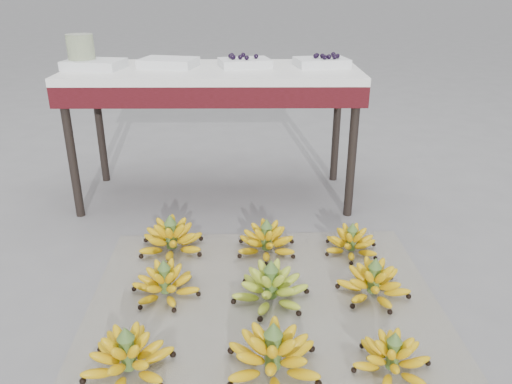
{
  "coord_description": "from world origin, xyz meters",
  "views": [
    {
      "loc": [
        0.05,
        -1.5,
        1.08
      ],
      "look_at": [
        0.06,
        0.35,
        0.28
      ],
      "focal_mm": 35.0,
      "sensor_mm": 36.0,
      "label": 1
    }
  ],
  "objects_px": {
    "bunch_front_left": "(128,357)",
    "vendor_table": "(214,84)",
    "bunch_front_center": "(273,355)",
    "bunch_back_center": "(266,241)",
    "bunch_front_right": "(392,358)",
    "bunch_mid_left": "(165,283)",
    "newspaper_mat": "(264,303)",
    "bunch_back_left": "(171,239)",
    "tray_left": "(169,63)",
    "tray_far_left": "(94,64)",
    "bunch_mid_right": "(373,283)",
    "bunch_back_right": "(351,243)",
    "tray_far_right": "(322,62)",
    "bunch_mid_center": "(271,287)",
    "glass_jar": "(81,51)",
    "tray_right": "(245,62)"
  },
  "relations": [
    {
      "from": "bunch_front_left",
      "to": "vendor_table",
      "type": "relative_size",
      "value": 0.22
    },
    {
      "from": "bunch_front_center",
      "to": "bunch_back_center",
      "type": "relative_size",
      "value": 0.95
    },
    {
      "from": "bunch_front_right",
      "to": "bunch_mid_left",
      "type": "height_order",
      "value": "bunch_mid_left"
    },
    {
      "from": "newspaper_mat",
      "to": "bunch_back_left",
      "type": "bearing_deg",
      "value": 136.32
    },
    {
      "from": "tray_left",
      "to": "bunch_front_left",
      "type": "bearing_deg",
      "value": -88.1
    },
    {
      "from": "bunch_front_center",
      "to": "tray_far_left",
      "type": "relative_size",
      "value": 1.05
    },
    {
      "from": "bunch_mid_left",
      "to": "bunch_back_center",
      "type": "distance_m",
      "value": 0.49
    },
    {
      "from": "bunch_back_left",
      "to": "tray_far_left",
      "type": "bearing_deg",
      "value": 103.02
    },
    {
      "from": "newspaper_mat",
      "to": "bunch_front_center",
      "type": "height_order",
      "value": "bunch_front_center"
    },
    {
      "from": "bunch_mid_right",
      "to": "bunch_back_right",
      "type": "xyz_separation_m",
      "value": [
        -0.02,
        0.31,
        -0.01
      ]
    },
    {
      "from": "tray_far_left",
      "to": "bunch_back_center",
      "type": "bearing_deg",
      "value": -36.01
    },
    {
      "from": "bunch_back_center",
      "to": "tray_far_right",
      "type": "relative_size",
      "value": 1.18
    },
    {
      "from": "bunch_front_left",
      "to": "bunch_mid_center",
      "type": "xyz_separation_m",
      "value": [
        0.43,
        0.35,
        0.0
      ]
    },
    {
      "from": "bunch_mid_right",
      "to": "bunch_back_right",
      "type": "relative_size",
      "value": 1.35
    },
    {
      "from": "tray_far_right",
      "to": "glass_jar",
      "type": "relative_size",
      "value": 1.75
    },
    {
      "from": "bunch_back_left",
      "to": "glass_jar",
      "type": "bearing_deg",
      "value": 106.06
    },
    {
      "from": "bunch_front_center",
      "to": "tray_right",
      "type": "height_order",
      "value": "tray_right"
    },
    {
      "from": "bunch_front_left",
      "to": "vendor_table",
      "type": "xyz_separation_m",
      "value": [
        0.17,
        1.31,
        0.54
      ]
    },
    {
      "from": "bunch_mid_center",
      "to": "vendor_table",
      "type": "height_order",
      "value": "vendor_table"
    },
    {
      "from": "vendor_table",
      "to": "tray_right",
      "type": "distance_m",
      "value": 0.18
    },
    {
      "from": "bunch_back_left",
      "to": "glass_jar",
      "type": "distance_m",
      "value": 1.03
    },
    {
      "from": "bunch_back_center",
      "to": "tray_right",
      "type": "distance_m",
      "value": 0.91
    },
    {
      "from": "newspaper_mat",
      "to": "bunch_back_left",
      "type": "xyz_separation_m",
      "value": [
        -0.38,
        0.37,
        0.06
      ]
    },
    {
      "from": "bunch_front_center",
      "to": "tray_far_right",
      "type": "distance_m",
      "value": 1.52
    },
    {
      "from": "bunch_mid_right",
      "to": "vendor_table",
      "type": "xyz_separation_m",
      "value": [
        -0.63,
        0.93,
        0.54
      ]
    },
    {
      "from": "bunch_back_left",
      "to": "tray_right",
      "type": "height_order",
      "value": "tray_right"
    },
    {
      "from": "bunch_front_right",
      "to": "tray_far_left",
      "type": "height_order",
      "value": "tray_far_left"
    },
    {
      "from": "newspaper_mat",
      "to": "vendor_table",
      "type": "height_order",
      "value": "vendor_table"
    },
    {
      "from": "bunch_back_left",
      "to": "bunch_back_right",
      "type": "bearing_deg",
      "value": -23.86
    },
    {
      "from": "vendor_table",
      "to": "tray_left",
      "type": "relative_size",
      "value": 4.76
    },
    {
      "from": "tray_far_left",
      "to": "bunch_back_right",
      "type": "bearing_deg",
      "value": -26.99
    },
    {
      "from": "bunch_mid_left",
      "to": "bunch_mid_right",
      "type": "height_order",
      "value": "bunch_mid_right"
    },
    {
      "from": "vendor_table",
      "to": "glass_jar",
      "type": "height_order",
      "value": "glass_jar"
    },
    {
      "from": "tray_far_left",
      "to": "glass_jar",
      "type": "relative_size",
      "value": 1.84
    },
    {
      "from": "bunch_front_center",
      "to": "tray_far_right",
      "type": "xyz_separation_m",
      "value": [
        0.28,
        1.35,
        0.63
      ]
    },
    {
      "from": "tray_far_left",
      "to": "tray_left",
      "type": "relative_size",
      "value": 0.99
    },
    {
      "from": "bunch_back_center",
      "to": "tray_right",
      "type": "height_order",
      "value": "tray_right"
    },
    {
      "from": "bunch_back_right",
      "to": "vendor_table",
      "type": "distance_m",
      "value": 1.02
    },
    {
      "from": "bunch_mid_left",
      "to": "glass_jar",
      "type": "distance_m",
      "value": 1.26
    },
    {
      "from": "bunch_back_left",
      "to": "bunch_back_center",
      "type": "relative_size",
      "value": 1.13
    },
    {
      "from": "bunch_back_left",
      "to": "tray_left",
      "type": "height_order",
      "value": "tray_left"
    },
    {
      "from": "newspaper_mat",
      "to": "tray_far_right",
      "type": "height_order",
      "value": "tray_far_right"
    },
    {
      "from": "bunch_mid_center",
      "to": "glass_jar",
      "type": "relative_size",
      "value": 1.87
    },
    {
      "from": "bunch_mid_left",
      "to": "bunch_mid_center",
      "type": "bearing_deg",
      "value": 6.47
    },
    {
      "from": "bunch_back_right",
      "to": "tray_far_left",
      "type": "bearing_deg",
      "value": 157.48
    },
    {
      "from": "bunch_back_left",
      "to": "bunch_mid_left",
      "type": "bearing_deg",
      "value": -107.96
    },
    {
      "from": "tray_far_right",
      "to": "bunch_mid_center",
      "type": "bearing_deg",
      "value": -105.53
    },
    {
      "from": "bunch_back_center",
      "to": "glass_jar",
      "type": "distance_m",
      "value": 1.27
    },
    {
      "from": "bunch_front_left",
      "to": "vendor_table",
      "type": "bearing_deg",
      "value": 73.17
    },
    {
      "from": "bunch_mid_center",
      "to": "bunch_back_center",
      "type": "relative_size",
      "value": 0.91
    }
  ]
}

